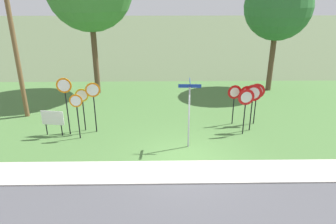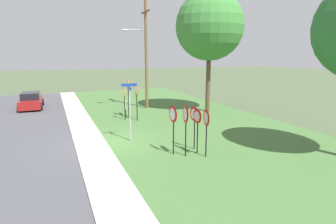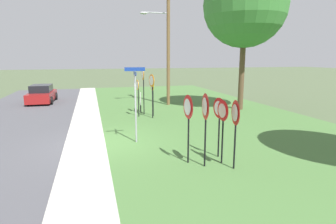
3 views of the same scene
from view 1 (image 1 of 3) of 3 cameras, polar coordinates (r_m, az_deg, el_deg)
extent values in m
plane|color=#4C5B3D|center=(12.89, 3.29, -9.19)|extent=(160.00, 160.00, 0.00)
cube|color=#BCB7AD|center=(12.19, 3.57, -10.99)|extent=(44.00, 1.60, 0.06)
cube|color=#477038|center=(18.28, 1.97, 0.51)|extent=(44.00, 12.00, 0.04)
cylinder|color=black|center=(15.69, -15.29, -0.10)|extent=(0.06, 0.06, 1.91)
cylinder|color=gold|center=(15.36, -15.66, 3.00)|extent=(0.65, 0.07, 0.65)
cylinder|color=white|center=(15.34, -15.67, 2.98)|extent=(0.51, 0.04, 0.51)
cylinder|color=black|center=(15.35, -13.37, 0.26)|extent=(0.06, 0.06, 2.23)
cylinder|color=orange|center=(14.97, -13.75, 4.00)|extent=(0.70, 0.16, 0.71)
cylinder|color=white|center=(14.96, -13.77, 3.98)|extent=(0.54, 0.11, 0.55)
cylinder|color=black|center=(15.36, -18.12, 0.38)|extent=(0.06, 0.06, 2.54)
cylinder|color=orange|center=(14.95, -18.69, 4.67)|extent=(0.72, 0.03, 0.72)
cylinder|color=white|center=(14.94, -18.71, 4.65)|extent=(0.56, 0.01, 0.56)
cylinder|color=black|center=(14.92, -16.26, -1.29)|extent=(0.06, 0.06, 1.93)
cylinder|color=orange|center=(14.56, -16.67, 2.00)|extent=(0.60, 0.04, 0.60)
cylinder|color=white|center=(14.55, -16.69, 1.97)|extent=(0.47, 0.02, 0.47)
cylinder|color=black|center=(16.27, 14.04, 0.69)|extent=(0.06, 0.06, 1.85)
cone|color=red|center=(15.96, 14.34, 3.50)|extent=(0.68, 0.08, 0.68)
cone|color=silver|center=(15.94, 14.36, 3.48)|extent=(0.46, 0.05, 0.46)
cylinder|color=black|center=(15.67, 15.13, 0.16)|extent=(0.06, 0.06, 2.05)
cone|color=red|center=(15.33, 15.51, 3.39)|extent=(0.83, 0.14, 0.84)
cone|color=white|center=(15.31, 15.53, 3.36)|extent=(0.57, 0.09, 0.57)
cylinder|color=black|center=(16.55, 15.81, 0.93)|extent=(0.06, 0.06, 1.88)
cone|color=red|center=(16.24, 16.16, 3.74)|extent=(0.77, 0.17, 0.78)
cone|color=silver|center=(16.22, 16.18, 3.72)|extent=(0.52, 0.11, 0.53)
cylinder|color=black|center=(16.27, 11.98, 0.83)|extent=(0.06, 0.06, 1.83)
cone|color=red|center=(15.96, 12.24, 3.60)|extent=(0.72, 0.13, 0.72)
cone|color=white|center=(15.94, 12.25, 3.58)|extent=(0.49, 0.08, 0.49)
cylinder|color=black|center=(15.20, 13.93, -0.54)|extent=(0.06, 0.06, 1.98)
cone|color=red|center=(14.85, 14.27, 2.66)|extent=(0.79, 0.08, 0.79)
cone|color=silver|center=(14.83, 14.29, 2.64)|extent=(0.54, 0.05, 0.54)
cylinder|color=#9EA0A8|center=(13.39, 3.89, -1.16)|extent=(0.07, 0.07, 2.76)
cylinder|color=#9EA0A8|center=(12.92, 4.04, 4.56)|extent=(0.09, 0.09, 0.03)
cube|color=navy|center=(12.90, 4.05, 4.82)|extent=(0.96, 0.07, 0.15)
cube|color=navy|center=(12.85, 4.07, 5.54)|extent=(0.06, 0.82, 0.15)
cylinder|color=brown|center=(17.93, -26.79, 12.90)|extent=(0.24, 0.24, 9.06)
cylinder|color=black|center=(16.06, -21.51, -3.01)|extent=(0.05, 0.05, 0.55)
cylinder|color=black|center=(15.71, -19.03, -3.21)|extent=(0.05, 0.05, 0.55)
cube|color=white|center=(15.64, -20.57, -1.02)|extent=(1.09, 0.19, 0.70)
cylinder|color=brown|center=(21.14, -13.36, 10.50)|extent=(0.36, 0.36, 5.40)
cylinder|color=brown|center=(22.45, 18.63, 9.43)|extent=(0.36, 0.36, 4.51)
sphere|color=#2D6B33|center=(22.06, 19.70, 17.91)|extent=(4.32, 4.32, 4.32)
camera|label=2|loc=(17.64, 59.22, 4.52)|focal=29.99mm
camera|label=3|loc=(16.49, 47.23, 3.84)|focal=29.88mm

